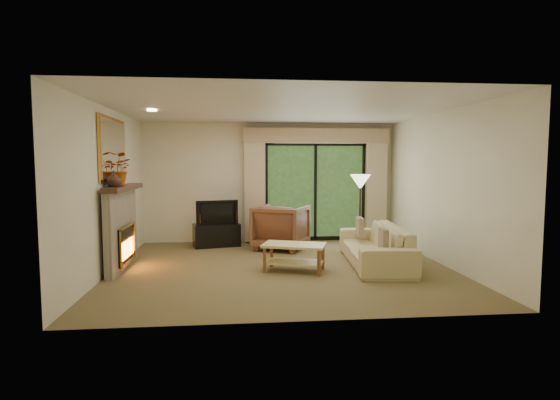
{
  "coord_description": "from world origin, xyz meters",
  "views": [
    {
      "loc": [
        -0.73,
        -7.11,
        1.74
      ],
      "look_at": [
        0.0,
        0.3,
        1.1
      ],
      "focal_mm": 28.0,
      "sensor_mm": 36.0,
      "label": 1
    }
  ],
  "objects": [
    {
      "name": "curtain_right",
      "position": [
        2.35,
        2.34,
        1.2
      ],
      "size": [
        0.45,
        0.18,
        2.35
      ],
      "primitive_type": "cube",
      "color": "#CDB791",
      "rests_on": "floor"
    },
    {
      "name": "sofa",
      "position": [
        1.61,
        0.06,
        0.33
      ],
      "size": [
        1.09,
        2.34,
        0.66
      ],
      "primitive_type": "imported",
      "rotation": [
        0.0,
        0.0,
        -1.67
      ],
      "color": "#D1BF86",
      "rests_on": "floor"
    },
    {
      "name": "pillow_near",
      "position": [
        1.53,
        -0.59,
        0.55
      ],
      "size": [
        0.12,
        0.35,
        0.34
      ],
      "primitive_type": "cube",
      "rotation": [
        0.0,
        0.0,
        -0.09
      ],
      "color": "brown",
      "rests_on": "sofa"
    },
    {
      "name": "floor_lamp",
      "position": [
        1.71,
        1.34,
        0.75
      ],
      "size": [
        0.49,
        0.49,
        1.5
      ],
      "primitive_type": null,
      "rotation": [
        0.0,
        0.0,
        -0.24
      ],
      "color": "#FFF7CD",
      "rests_on": "floor"
    },
    {
      "name": "wall_back",
      "position": [
        0.0,
        2.5,
        1.3
      ],
      "size": [
        5.0,
        0.0,
        5.0
      ],
      "primitive_type": "plane",
      "rotation": [
        1.57,
        0.0,
        0.0
      ],
      "color": "#F2E7C7",
      "rests_on": "ground"
    },
    {
      "name": "branches",
      "position": [
        -2.61,
        0.07,
        1.64
      ],
      "size": [
        0.57,
        0.52,
        0.53
      ],
      "primitive_type": "imported",
      "rotation": [
        0.0,
        0.0,
        -0.25
      ],
      "color": "#A5450E",
      "rests_on": "fireplace"
    },
    {
      "name": "wall_front",
      "position": [
        0.0,
        -2.5,
        1.3
      ],
      "size": [
        5.0,
        0.0,
        5.0
      ],
      "primitive_type": "plane",
      "rotation": [
        -1.57,
        0.0,
        0.0
      ],
      "color": "#F2E7C7",
      "rests_on": "ground"
    },
    {
      "name": "armchair",
      "position": [
        0.15,
        1.55,
        0.45
      ],
      "size": [
        1.29,
        1.31,
        0.9
      ],
      "primitive_type": "imported",
      "rotation": [
        0.0,
        0.0,
        2.69
      ],
      "color": "brown",
      "rests_on": "floor"
    },
    {
      "name": "mirror",
      "position": [
        -2.71,
        0.2,
        1.95
      ],
      "size": [
        0.07,
        1.45,
        1.02
      ],
      "primitive_type": null,
      "color": "gold",
      "rests_on": "wall_left"
    },
    {
      "name": "tv",
      "position": [
        -1.16,
        1.95,
        0.72
      ],
      "size": [
        0.87,
        0.31,
        0.5
      ],
      "primitive_type": "imported",
      "rotation": [
        0.0,
        0.0,
        0.23
      ],
      "color": "black",
      "rests_on": "media_console"
    },
    {
      "name": "media_console",
      "position": [
        -1.16,
        1.95,
        0.24
      ],
      "size": [
        1.01,
        0.63,
        0.47
      ],
      "primitive_type": "cube",
      "rotation": [
        0.0,
        0.0,
        0.23
      ],
      "color": "black",
      "rests_on": "floor"
    },
    {
      "name": "vase",
      "position": [
        -2.61,
        -0.22,
        1.49
      ],
      "size": [
        0.29,
        0.29,
        0.24
      ],
      "primitive_type": "imported",
      "rotation": [
        0.0,
        0.0,
        0.33
      ],
      "color": "#422A1F",
      "rests_on": "fireplace"
    },
    {
      "name": "coffee_table",
      "position": [
        0.17,
        -0.27,
        0.22
      ],
      "size": [
        1.1,
        0.83,
        0.44
      ],
      "primitive_type": null,
      "rotation": [
        0.0,
        0.0,
        -0.33
      ],
      "color": "#EFD885",
      "rests_on": "floor"
    },
    {
      "name": "pillow_far",
      "position": [
        1.53,
        0.72,
        0.55
      ],
      "size": [
        0.13,
        0.36,
        0.35
      ],
      "primitive_type": "cube",
      "rotation": [
        0.0,
        0.0,
        -0.09
      ],
      "color": "brown",
      "rests_on": "sofa"
    },
    {
      "name": "curtain_left",
      "position": [
        -0.35,
        2.34,
        1.2
      ],
      "size": [
        0.45,
        0.18,
        2.35
      ],
      "primitive_type": "cube",
      "color": "#CDB791",
      "rests_on": "floor"
    },
    {
      "name": "sliding_door",
      "position": [
        1.0,
        2.45,
        1.1
      ],
      "size": [
        2.26,
        0.1,
        2.16
      ],
      "primitive_type": null,
      "color": "black",
      "rests_on": "floor"
    },
    {
      "name": "wall_right",
      "position": [
        2.75,
        0.0,
        1.3
      ],
      "size": [
        0.0,
        5.0,
        5.0
      ],
      "primitive_type": "plane",
      "rotation": [
        1.57,
        0.0,
        -1.57
      ],
      "color": "#F2E7C7",
      "rests_on": "ground"
    },
    {
      "name": "cornice",
      "position": [
        1.0,
        2.36,
        2.32
      ],
      "size": [
        3.2,
        0.24,
        0.32
      ],
      "primitive_type": "cube",
      "color": "tan",
      "rests_on": "wall_back"
    },
    {
      "name": "floor",
      "position": [
        0.0,
        0.0,
        0.0
      ],
      "size": [
        5.5,
        5.5,
        0.0
      ],
      "primitive_type": "plane",
      "color": "olive",
      "rests_on": "ground"
    },
    {
      "name": "fireplace",
      "position": [
        -2.63,
        0.2,
        0.69
      ],
      "size": [
        0.24,
        1.7,
        1.37
      ],
      "primitive_type": null,
      "color": "gray",
      "rests_on": "floor"
    },
    {
      "name": "wall_left",
      "position": [
        -2.75,
        0.0,
        1.3
      ],
      "size": [
        0.0,
        5.0,
        5.0
      ],
      "primitive_type": "plane",
      "rotation": [
        1.57,
        0.0,
        1.57
      ],
      "color": "#F2E7C7",
      "rests_on": "ground"
    },
    {
      "name": "ceiling",
      "position": [
        0.0,
        0.0,
        2.6
      ],
      "size": [
        5.5,
        5.5,
        0.0
      ],
      "primitive_type": "plane",
      "rotation": [
        3.14,
        0.0,
        0.0
      ],
      "color": "silver",
      "rests_on": "ground"
    }
  ]
}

